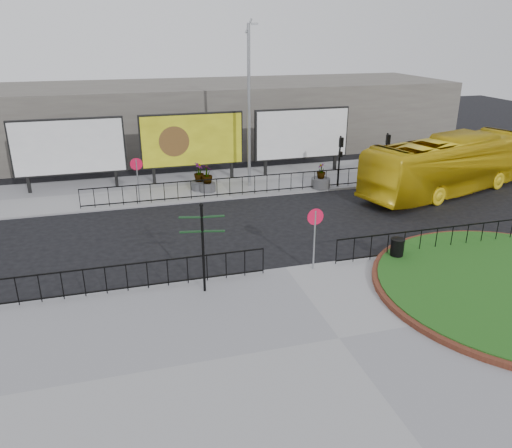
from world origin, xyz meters
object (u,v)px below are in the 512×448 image
object	(u,v)px
lamp_post	(249,105)
fingerpost_sign	(203,239)
billboard_mid	(192,140)
planter_b	(207,181)
bus	(449,165)
planter_a	(199,179)
litter_bin	(397,250)
planter_c	(321,180)

from	to	relation	value
lamp_post	fingerpost_sign	bearing A→B (deg)	-112.13
billboard_mid	planter_b	size ratio (longest dim) A/B	3.96
bus	planter_a	xyz separation A→B (m)	(-13.63, 4.05, -0.88)
litter_bin	bus	distance (m)	10.79
litter_bin	bus	bearing A→B (deg)	44.71
litter_bin	planter_c	world-z (taller)	planter_c
bus	planter_b	distance (m)	13.74
lamp_post	planter_b	distance (m)	4.87
fingerpost_sign	litter_bin	bearing A→B (deg)	16.98
lamp_post	litter_bin	distance (m)	12.71
billboard_mid	planter_a	bearing A→B (deg)	-90.00
litter_bin	planter_b	size ratio (longest dim) A/B	0.59
planter_c	planter_b	bearing A→B (deg)	170.22
lamp_post	planter_c	bearing A→B (deg)	-22.37
litter_bin	lamp_post	bearing A→B (deg)	104.47
litter_bin	planter_b	distance (m)	12.46
lamp_post	planter_c	xyz separation A→B (m)	(3.89, -1.60, -4.23)
litter_bin	planter_a	world-z (taller)	planter_a
litter_bin	planter_a	size ratio (longest dim) A/B	0.59
litter_bin	planter_b	bearing A→B (deg)	116.76
billboard_mid	fingerpost_sign	bearing A→B (deg)	-97.63
fingerpost_sign	planter_a	xyz separation A→B (m)	(1.87, 12.00, -1.37)
bus	planter_a	world-z (taller)	bus
fingerpost_sign	planter_c	size ratio (longest dim) A/B	2.22
planter_b	planter_c	xyz separation A→B (m)	(6.50, -1.12, -0.15)
planter_c	fingerpost_sign	bearing A→B (deg)	-130.13
bus	planter_b	world-z (taller)	bus
billboard_mid	litter_bin	size ratio (longest dim) A/B	6.69
fingerpost_sign	planter_c	bearing A→B (deg)	63.95
billboard_mid	fingerpost_sign	world-z (taller)	billboard_mid
bus	planter_c	distance (m)	7.24
billboard_mid	planter_c	bearing A→B (deg)	-27.38
fingerpost_sign	planter_b	distance (m)	11.82
lamp_post	bus	world-z (taller)	lamp_post
billboard_mid	planter_c	size ratio (longest dim) A/B	4.17
planter_a	planter_c	bearing A→B (deg)	-13.06
litter_bin	planter_c	bearing A→B (deg)	84.88
lamp_post	bus	xyz separation A→B (m)	(10.62, -4.05, -3.20)
planter_a	planter_c	world-z (taller)	planter_a
fingerpost_sign	litter_bin	size ratio (longest dim) A/B	3.56
planter_c	billboard_mid	bearing A→B (deg)	152.62
billboard_mid	planter_a	size ratio (longest dim) A/B	3.92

